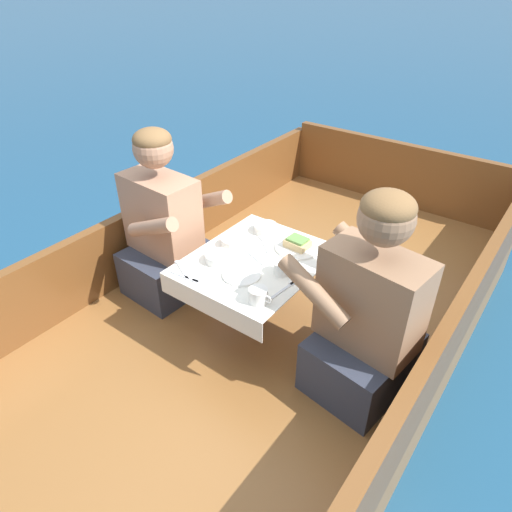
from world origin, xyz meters
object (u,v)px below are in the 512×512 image
sandwich (298,243)px  coffee_cup_port (259,295)px  coffee_cup_starboard (282,268)px  person_port (165,232)px  person_starboard (367,317)px

sandwich → coffee_cup_port: bearing=-78.5°
sandwich → coffee_cup_starboard: bearing=-75.6°
person_port → coffee_cup_port: (0.78, -0.21, 0.08)m
sandwich → coffee_cup_starboard: size_ratio=1.14×
person_port → coffee_cup_port: bearing=-12.0°
person_starboard → coffee_cup_port: (-0.39, -0.21, 0.07)m
person_port → person_starboard: 1.17m
person_starboard → coffee_cup_port: 0.45m
person_starboard → sandwich: person_starboard is taller
person_starboard → coffee_cup_starboard: size_ratio=9.14×
coffee_cup_port → sandwich: bearing=101.5°
person_port → sandwich: bearing=21.7°
person_port → person_starboard: bearing=3.3°
person_starboard → sandwich: 0.54m
person_starboard → sandwich: size_ratio=7.99×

